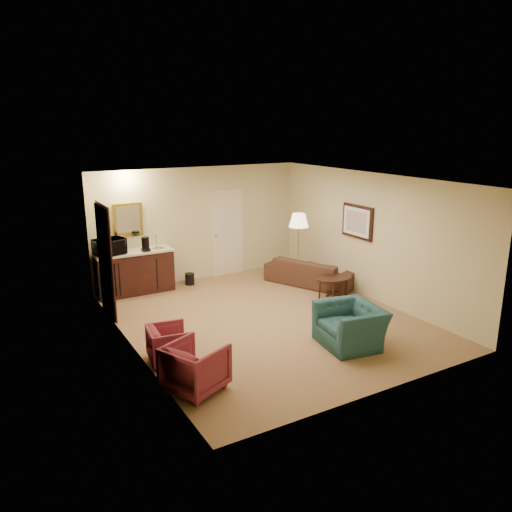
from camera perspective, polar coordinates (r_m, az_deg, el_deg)
The scene contains 12 objects.
ground at distance 9.38m, azimuth 1.16°, elevation -7.25°, with size 6.00×6.00×0.00m, color olive.
room_walls at distance 9.49m, azimuth -1.69°, elevation 3.84°, with size 5.02×6.01×2.61m.
wetbar_cabinet at distance 10.99m, azimuth -13.69°, elevation -1.80°, with size 1.64×0.58×0.92m, color #341410.
sofa at distance 11.30m, azimuth 6.24°, elevation -1.32°, with size 2.02×0.59×0.79m, color black.
teal_armchair at distance 8.34m, azimuth 10.75°, elevation -7.09°, with size 1.04×0.67×0.90m, color #1D4A4A.
rose_chair_near at distance 7.83m, azimuth -9.89°, elevation -9.67°, with size 0.61×0.57×0.63m, color maroon.
rose_chair_far at distance 6.96m, azimuth -6.97°, elevation -12.27°, with size 0.73×0.68×0.75m, color maroon.
coffee_table at distance 10.49m, azimuth 8.84°, elevation -3.62°, with size 0.82×0.55×0.47m, color black.
floor_lamp at distance 11.16m, azimuth 4.83°, elevation 0.77°, with size 0.43×0.43×1.64m, color #B8983D.
waste_bin at distance 11.40m, azimuth -7.59°, elevation -2.61°, with size 0.21×0.21×0.26m, color black.
microwave at distance 10.67m, azimuth -16.43°, elevation 1.22°, with size 0.60×0.33×0.41m, color black.
coffee_maker at distance 10.78m, azimuth -12.52°, elevation 1.34°, with size 0.16×0.16×0.31m, color black.
Camera 1 is at (-4.50, -7.43, 3.54)m, focal length 35.00 mm.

